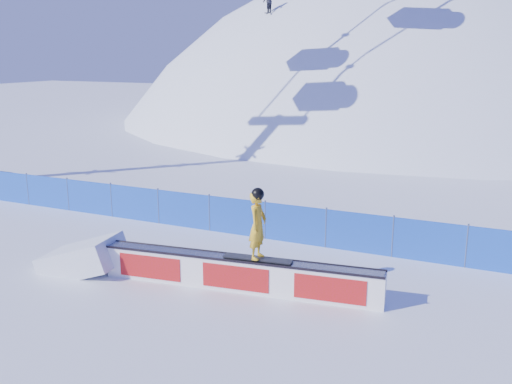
% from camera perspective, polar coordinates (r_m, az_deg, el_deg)
% --- Properties ---
extents(ground, '(160.00, 160.00, 0.00)m').
position_cam_1_polar(ground, '(14.92, -9.72, -9.11)').
color(ground, white).
rests_on(ground, ground).
extents(snow_hill, '(64.00, 64.00, 64.00)m').
position_cam_1_polar(snow_hill, '(58.87, 14.95, -10.46)').
color(snow_hill, white).
rests_on(snow_hill, ground).
extents(safety_fence, '(22.05, 0.05, 1.30)m').
position_cam_1_polar(safety_fence, '(18.38, -1.94, -2.48)').
color(safety_fence, blue).
rests_on(safety_fence, ground).
extents(rail_box, '(7.17, 1.37, 0.86)m').
position_cam_1_polar(rail_box, '(14.27, -1.77, -8.15)').
color(rail_box, white).
rests_on(rail_box, ground).
extents(snow_ramp, '(2.36, 1.64, 1.38)m').
position_cam_1_polar(snow_ramp, '(16.36, -16.85, -7.42)').
color(snow_ramp, white).
rests_on(snow_ramp, ground).
extents(snowboarder, '(1.74, 0.61, 1.79)m').
position_cam_1_polar(snowboarder, '(13.68, 0.17, -3.28)').
color(snowboarder, black).
rests_on(snowboarder, rail_box).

